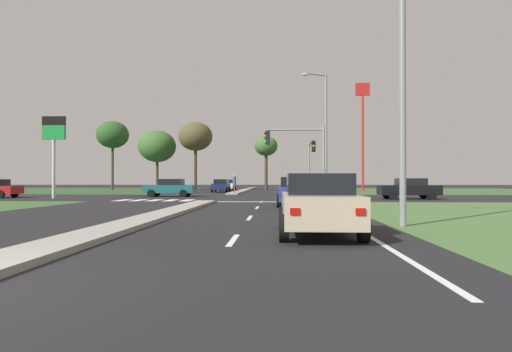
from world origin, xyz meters
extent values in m
plane|color=black|center=(0.00, 30.00, 0.00)|extent=(200.00, 200.00, 0.00)
cube|color=#2D4C28|center=(-25.50, 54.50, 0.00)|extent=(35.00, 35.00, 0.01)
cube|color=#385B2D|center=(25.50, 54.50, 0.00)|extent=(35.00, 35.00, 0.01)
cube|color=gray|center=(0.00, 11.00, 0.07)|extent=(1.20, 22.00, 0.14)
cube|color=gray|center=(0.00, 55.00, 0.07)|extent=(1.20, 36.00, 0.14)
cube|color=silver|center=(3.50, 4.99, 0.01)|extent=(0.14, 2.00, 0.01)
cube|color=silver|center=(3.50, 10.99, 0.01)|extent=(0.14, 2.00, 0.01)
cube|color=silver|center=(3.50, 16.99, 0.01)|extent=(0.14, 2.00, 0.01)
cube|color=silver|center=(3.50, 22.99, 0.01)|extent=(0.14, 2.00, 0.01)
cube|color=silver|center=(6.85, 12.00, 0.01)|extent=(0.14, 24.00, 0.01)
cube|color=silver|center=(3.80, 23.00, 0.01)|extent=(6.40, 0.50, 0.01)
cube|color=silver|center=(-6.40, 24.80, 0.01)|extent=(0.70, 2.80, 0.01)
cube|color=silver|center=(-5.25, 24.80, 0.01)|extent=(0.70, 2.80, 0.01)
cube|color=silver|center=(-4.10, 24.80, 0.01)|extent=(0.70, 2.80, 0.01)
cube|color=silver|center=(-2.95, 24.80, 0.01)|extent=(0.70, 2.80, 0.01)
cube|color=silver|center=(-1.80, 24.80, 0.01)|extent=(0.70, 2.80, 0.01)
cube|color=#BCAD8E|center=(5.59, 6.15, 0.69)|extent=(1.80, 4.30, 0.74)
cube|color=black|center=(5.59, 6.00, 1.32)|extent=(1.58, 1.98, 0.52)
cube|color=red|center=(4.91, 3.98, 0.76)|extent=(0.20, 0.04, 0.14)
cube|color=red|center=(6.27, 3.98, 0.76)|extent=(0.20, 0.04, 0.14)
cylinder|color=black|center=(4.69, 7.52, 0.32)|extent=(0.22, 0.64, 0.64)
cylinder|color=black|center=(6.49, 7.52, 0.32)|extent=(0.22, 0.64, 0.64)
cylinder|color=black|center=(4.69, 4.77, 0.32)|extent=(0.22, 0.64, 0.64)
cylinder|color=black|center=(6.49, 4.77, 0.32)|extent=(0.22, 0.64, 0.64)
cube|color=#161E47|center=(-2.20, 45.96, 0.67)|extent=(1.75, 4.43, 0.70)
cube|color=black|center=(-2.20, 46.11, 1.28)|extent=(1.54, 2.04, 0.52)
cube|color=red|center=(-1.54, 48.20, 0.74)|extent=(0.20, 0.04, 0.14)
cube|color=red|center=(-2.87, 48.20, 0.74)|extent=(0.20, 0.04, 0.14)
cylinder|color=black|center=(-1.33, 44.55, 0.32)|extent=(0.22, 0.64, 0.64)
cylinder|color=black|center=(-3.08, 44.55, 0.32)|extent=(0.22, 0.64, 0.64)
cylinder|color=black|center=(-1.33, 47.38, 0.32)|extent=(0.22, 0.64, 0.64)
cylinder|color=black|center=(-3.08, 47.38, 0.32)|extent=(0.22, 0.64, 0.64)
cube|color=black|center=(14.41, 27.71, 0.68)|extent=(4.38, 1.84, 0.72)
cube|color=black|center=(14.56, 27.71, 1.30)|extent=(2.01, 1.62, 0.52)
cube|color=red|center=(16.62, 27.02, 0.75)|extent=(0.04, 0.20, 0.14)
cube|color=red|center=(16.62, 28.41, 0.75)|extent=(0.04, 0.20, 0.14)
cylinder|color=black|center=(13.01, 26.80, 0.32)|extent=(0.64, 0.22, 0.64)
cylinder|color=black|center=(13.01, 28.63, 0.32)|extent=(0.64, 0.22, 0.64)
cylinder|color=black|center=(15.81, 26.80, 0.32)|extent=(0.64, 0.22, 0.64)
cylinder|color=black|center=(15.81, 28.63, 0.32)|extent=(0.64, 0.22, 0.64)
cube|color=silver|center=(-2.42, 54.88, 0.66)|extent=(1.82, 4.24, 0.68)
cube|color=black|center=(-2.42, 55.03, 1.26)|extent=(1.60, 1.95, 0.52)
cube|color=red|center=(-1.73, 57.02, 0.73)|extent=(0.20, 0.04, 0.14)
cube|color=red|center=(-3.11, 57.02, 0.73)|extent=(0.20, 0.04, 0.14)
cylinder|color=black|center=(-1.51, 53.52, 0.32)|extent=(0.22, 0.64, 0.64)
cylinder|color=black|center=(-3.33, 53.52, 0.32)|extent=(0.22, 0.64, 0.64)
cylinder|color=black|center=(-1.51, 56.23, 0.32)|extent=(0.22, 0.64, 0.64)
cylinder|color=black|center=(-3.33, 56.23, 0.32)|extent=(0.22, 0.64, 0.64)
cube|color=red|center=(-16.25, 27.61, 0.71)|extent=(0.04, 0.20, 0.14)
cube|color=red|center=(-16.25, 28.99, 0.71)|extent=(0.04, 0.20, 0.14)
cylinder|color=black|center=(-17.08, 27.40, 0.32)|extent=(0.64, 0.22, 0.64)
cylinder|color=black|center=(-17.08, 29.20, 0.32)|extent=(0.64, 0.22, 0.64)
cube|color=navy|center=(5.52, 18.49, 0.69)|extent=(1.81, 4.55, 0.75)
cube|color=black|center=(5.52, 18.34, 1.33)|extent=(1.59, 2.09, 0.52)
cube|color=red|center=(4.83, 16.19, 0.77)|extent=(0.20, 0.04, 0.14)
cube|color=red|center=(6.21, 16.19, 0.77)|extent=(0.20, 0.04, 0.14)
cylinder|color=black|center=(4.62, 19.95, 0.32)|extent=(0.22, 0.64, 0.64)
cylinder|color=black|center=(6.42, 19.95, 0.32)|extent=(0.22, 0.64, 0.64)
cylinder|color=black|center=(4.62, 17.03, 0.32)|extent=(0.22, 0.64, 0.64)
cylinder|color=black|center=(6.42, 17.03, 0.32)|extent=(0.22, 0.64, 0.64)
cube|color=#19565B|center=(-4.75, 31.55, 0.67)|extent=(4.30, 1.73, 0.69)
cube|color=black|center=(-4.60, 31.55, 1.27)|extent=(1.98, 1.52, 0.52)
cube|color=red|center=(-2.58, 30.90, 0.74)|extent=(0.04, 0.20, 0.14)
cube|color=red|center=(-2.58, 32.21, 0.74)|extent=(0.04, 0.20, 0.14)
cylinder|color=black|center=(-6.12, 30.69, 0.32)|extent=(0.64, 0.22, 0.64)
cylinder|color=black|center=(-6.12, 32.42, 0.32)|extent=(0.64, 0.22, 0.64)
cylinder|color=black|center=(-3.37, 30.69, 0.32)|extent=(0.64, 0.22, 0.64)
cylinder|color=black|center=(-3.37, 32.42, 0.32)|extent=(0.64, 0.22, 0.64)
cylinder|color=gray|center=(7.60, 36.60, 2.53)|extent=(0.18, 0.18, 5.07)
cylinder|color=gray|center=(7.60, 33.99, 4.82)|extent=(0.12, 5.21, 0.12)
cube|color=black|center=(7.60, 31.39, 4.29)|extent=(0.32, 0.26, 0.95)
sphere|color=#360503|center=(7.60, 31.23, 4.59)|extent=(0.20, 0.20, 0.20)
sphere|color=orange|center=(7.60, 31.23, 4.29)|extent=(0.20, 0.20, 0.20)
sphere|color=black|center=(7.60, 31.23, 3.99)|extent=(0.20, 0.20, 0.20)
cylinder|color=gray|center=(7.60, 23.40, 2.51)|extent=(0.18, 0.18, 5.02)
cylinder|color=gray|center=(5.76, 23.40, 4.77)|extent=(3.68, 0.12, 0.12)
cube|color=black|center=(3.92, 23.40, 4.24)|extent=(0.26, 0.32, 0.95)
sphere|color=#360503|center=(3.76, 23.40, 4.54)|extent=(0.20, 0.20, 0.20)
sphere|color=#3A2405|center=(3.76, 23.40, 4.24)|extent=(0.20, 0.20, 0.20)
sphere|color=green|center=(3.76, 23.40, 3.94)|extent=(0.20, 0.20, 0.20)
cylinder|color=gray|center=(8.39, 8.31, 4.44)|extent=(0.20, 0.20, 8.87)
cylinder|color=gray|center=(8.39, 29.12, 4.91)|extent=(0.20, 0.20, 9.81)
cylinder|color=gray|center=(7.54, 28.67, 9.71)|extent=(1.75, 1.00, 0.10)
ellipsoid|color=#B2B2A8|center=(6.69, 28.21, 9.61)|extent=(0.56, 0.28, 0.20)
cylinder|color=maroon|center=(0.13, 38.79, 0.54)|extent=(0.16, 0.16, 0.79)
cylinder|color=#335184|center=(0.13, 38.79, 1.35)|extent=(0.34, 0.34, 0.83)
sphere|color=tan|center=(0.13, 38.79, 1.88)|extent=(0.23, 0.23, 0.23)
cylinder|color=red|center=(15.45, 50.34, 6.14)|extent=(0.28, 0.28, 12.27)
cube|color=red|center=(15.45, 50.34, 13.07)|extent=(1.80, 0.30, 1.60)
torus|color=yellow|center=(15.05, 50.51, 13.07)|extent=(0.96, 0.16, 0.96)
torus|color=yellow|center=(15.85, 50.51, 13.07)|extent=(0.96, 0.16, 0.96)
cylinder|color=silver|center=(-12.81, 27.39, 2.29)|extent=(0.24, 0.24, 4.58)
cube|color=#197F33|center=(-12.81, 27.39, 5.13)|extent=(1.80, 0.24, 1.10)
cube|color=black|center=(-12.81, 27.39, 6.03)|extent=(1.80, 0.24, 0.70)
cylinder|color=#423323|center=(-19.63, 56.69, 3.42)|extent=(0.35, 0.35, 6.84)
ellipsoid|color=#285123|center=(-19.63, 56.69, 8.12)|extent=(4.66, 4.66, 3.96)
cylinder|color=#423323|center=(-13.46, 58.34, 2.49)|extent=(0.40, 0.40, 4.98)
ellipsoid|color=#38602D|center=(-13.46, 58.34, 6.51)|extent=(5.57, 5.57, 4.74)
cylinder|color=#423323|center=(-7.26, 56.22, 3.21)|extent=(0.44, 0.44, 6.41)
ellipsoid|color=#4C4728|center=(-7.26, 56.22, 7.75)|extent=(4.87, 4.87, 4.14)
cylinder|color=#423323|center=(2.92, 56.69, 2.72)|extent=(0.45, 0.45, 5.45)
ellipsoid|color=#38602D|center=(2.92, 56.69, 6.36)|extent=(3.32, 3.32, 2.82)
camera|label=1|loc=(4.54, -5.08, 1.41)|focal=30.14mm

